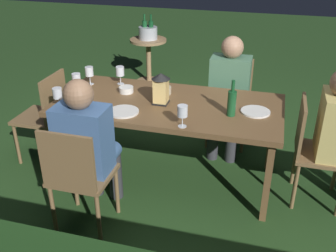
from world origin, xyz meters
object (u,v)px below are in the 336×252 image
(dining_table, at_px, (168,108))
(wine_glass_d, at_px, (120,72))
(lantern_centerpiece, at_px, (161,87))
(bowl_bread, at_px, (126,89))
(green_bottle_on_table, at_px, (232,102))
(plate_a, at_px, (255,112))
(person_in_green, at_px, (228,90))
(side_table, at_px, (149,54))
(bowl_olives, at_px, (162,90))
(wine_glass_e, at_px, (58,94))
(chair_side_left_a, at_px, (230,97))
(wine_glass_a, at_px, (182,112))
(wine_glass_c, at_px, (89,72))
(plate_b, at_px, (124,112))
(ice_bucket, at_px, (148,32))
(chair_side_right_b, at_px, (78,175))
(person_in_blue, at_px, (88,143))
(chair_head_far, at_px, (46,113))
(chair_head_near, at_px, (313,147))
(wine_glass_b, at_px, (76,79))

(dining_table, distance_m, wine_glass_d, 0.65)
(wine_glass_d, bearing_deg, lantern_centerpiece, 146.07)
(wine_glass_d, distance_m, bowl_bread, 0.24)
(green_bottle_on_table, relative_size, plate_a, 1.24)
(person_in_green, xyz_separation_m, side_table, (1.35, -1.61, -0.21))
(green_bottle_on_table, height_order, bowl_olives, green_bottle_on_table)
(wine_glass_d, xyz_separation_m, wine_glass_e, (0.28, 0.64, 0.00))
(chair_side_left_a, distance_m, wine_glass_a, 1.31)
(wine_glass_c, distance_m, plate_b, 0.74)
(green_bottle_on_table, xyz_separation_m, ice_bucket, (1.46, -2.37, -0.10))
(plate_b, height_order, side_table, plate_b)
(dining_table, height_order, wine_glass_a, wine_glass_a)
(person_in_green, bearing_deg, wine_glass_d, 19.72)
(chair_side_right_b, distance_m, chair_side_left_a, 1.90)
(person_in_blue, bearing_deg, chair_head_far, -40.34)
(lantern_centerpiece, relative_size, wine_glass_c, 1.57)
(person_in_blue, distance_m, bowl_bread, 0.78)
(chair_head_near, xyz_separation_m, chair_head_far, (2.39, 0.00, 0.00))
(wine_glass_d, bearing_deg, dining_table, 150.84)
(wine_glass_b, height_order, plate_b, wine_glass_b)
(dining_table, relative_size, plate_b, 7.72)
(person_in_green, bearing_deg, wine_glass_e, 38.09)
(dining_table, distance_m, ice_bucket, 2.45)
(green_bottle_on_table, height_order, side_table, green_bottle_on_table)
(person_in_blue, xyz_separation_m, chair_head_far, (0.77, -0.65, -0.15))
(chair_side_right_b, bearing_deg, plate_a, -143.61)
(chair_head_far, xyz_separation_m, plate_a, (-1.92, 0.00, 0.25))
(plate_b, bearing_deg, side_table, -76.07)
(bowl_olives, distance_m, bowl_bread, 0.32)
(chair_side_right_b, xyz_separation_m, wine_glass_d, (0.12, -1.15, 0.36))
(wine_glass_b, relative_size, bowl_bread, 1.32)
(wine_glass_d, bearing_deg, bowl_olives, 165.22)
(wine_glass_b, xyz_separation_m, wine_glass_e, (-0.02, 0.35, 0.00))
(chair_head_far, distance_m, ice_bucket, 2.30)
(chair_side_right_b, xyz_separation_m, plate_b, (-0.14, -0.57, 0.25))
(dining_table, distance_m, bowl_bread, 0.44)
(wine_glass_b, relative_size, wine_glass_d, 1.00)
(person_in_blue, relative_size, side_table, 1.79)
(wine_glass_a, xyz_separation_m, wine_glass_d, (0.76, -0.70, 0.00))
(plate_a, bearing_deg, lantern_centerpiece, 1.77)
(chair_side_left_a, height_order, side_table, chair_side_left_a)
(side_table, bearing_deg, wine_glass_e, 92.00)
(wine_glass_b, relative_size, ice_bucket, 0.49)
(chair_side_left_a, xyz_separation_m, wine_glass_b, (1.27, 0.82, 0.36))
(person_in_green, relative_size, wine_glass_b, 6.80)
(chair_side_right_b, distance_m, lantern_centerpiece, 0.98)
(wine_glass_d, bearing_deg, bowl_bread, 124.66)
(dining_table, distance_m, chair_side_right_b, 0.97)
(chair_head_far, bearing_deg, wine_glass_b, -176.12)
(person_in_green, relative_size, ice_bucket, 3.35)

